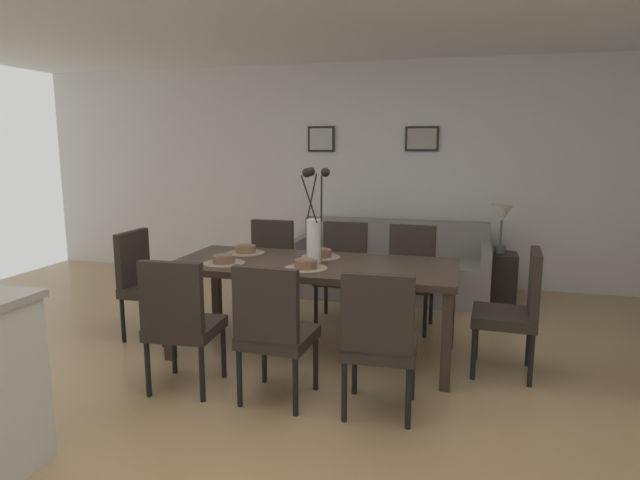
# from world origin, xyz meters

# --- Properties ---
(ground_plane) EXTENTS (9.00, 9.00, 0.00)m
(ground_plane) POSITION_xyz_m (0.00, 0.00, 0.00)
(ground_plane) COLOR tan
(back_wall_panel) EXTENTS (9.00, 0.10, 2.60)m
(back_wall_panel) POSITION_xyz_m (0.00, 3.25, 1.30)
(back_wall_panel) COLOR silver
(back_wall_panel) RESTS_ON ground
(dining_table) EXTENTS (2.20, 0.95, 0.74)m
(dining_table) POSITION_xyz_m (-0.10, 0.72, 0.67)
(dining_table) COLOR #33261E
(dining_table) RESTS_ON ground
(dining_chair_near_left) EXTENTS (0.47, 0.47, 0.92)m
(dining_chair_near_left) POSITION_xyz_m (-0.77, -0.18, 0.51)
(dining_chair_near_left) COLOR black
(dining_chair_near_left) RESTS_ON ground
(dining_chair_near_right) EXTENTS (0.45, 0.45, 0.92)m
(dining_chair_near_right) POSITION_xyz_m (-0.79, 1.57, 0.51)
(dining_chair_near_right) COLOR black
(dining_chair_near_right) RESTS_ON ground
(dining_chair_far_left) EXTENTS (0.47, 0.47, 0.92)m
(dining_chair_far_left) POSITION_xyz_m (-0.12, -0.17, 0.51)
(dining_chair_far_left) COLOR black
(dining_chair_far_left) RESTS_ON ground
(dining_chair_far_right) EXTENTS (0.44, 0.44, 0.92)m
(dining_chair_far_right) POSITION_xyz_m (-0.07, 1.62, 0.51)
(dining_chair_far_right) COLOR black
(dining_chair_far_right) RESTS_ON ground
(dining_chair_mid_left) EXTENTS (0.46, 0.46, 0.92)m
(dining_chair_mid_left) POSITION_xyz_m (0.56, -0.17, 0.51)
(dining_chair_mid_left) COLOR black
(dining_chair_mid_left) RESTS_ON ground
(dining_chair_mid_right) EXTENTS (0.47, 0.47, 0.92)m
(dining_chair_mid_right) POSITION_xyz_m (0.56, 1.59, 0.51)
(dining_chair_mid_right) COLOR black
(dining_chair_mid_right) RESTS_ON ground
(dining_chair_head_west) EXTENTS (0.44, 0.44, 0.92)m
(dining_chair_head_west) POSITION_xyz_m (-1.61, 0.72, 0.51)
(dining_chair_head_west) COLOR black
(dining_chair_head_west) RESTS_ON ground
(dining_chair_head_east) EXTENTS (0.46, 0.46, 0.92)m
(dining_chair_head_east) POSITION_xyz_m (1.40, 0.71, 0.51)
(dining_chair_head_east) COLOR black
(dining_chair_head_east) RESTS_ON ground
(centerpiece_vase) EXTENTS (0.21, 0.23, 0.73)m
(centerpiece_vase) POSITION_xyz_m (-0.10, 0.72, 1.02)
(centerpiece_vase) COLOR silver
(centerpiece_vase) RESTS_ON dining_table
(placemat_near_left) EXTENTS (0.32, 0.32, 0.01)m
(placemat_near_left) POSITION_xyz_m (-0.76, 0.50, 0.74)
(placemat_near_left) COLOR #7F705B
(placemat_near_left) RESTS_ON dining_table
(bowl_near_left) EXTENTS (0.17, 0.17, 0.07)m
(bowl_near_left) POSITION_xyz_m (-0.76, 0.50, 0.78)
(bowl_near_left) COLOR brown
(bowl_near_left) RESTS_ON dining_table
(placemat_near_right) EXTENTS (0.32, 0.32, 0.01)m
(placemat_near_right) POSITION_xyz_m (-0.76, 0.93, 0.74)
(placemat_near_right) COLOR #7F705B
(placemat_near_right) RESTS_ON dining_table
(bowl_near_right) EXTENTS (0.17, 0.17, 0.07)m
(bowl_near_right) POSITION_xyz_m (-0.76, 0.93, 0.78)
(bowl_near_right) COLOR brown
(bowl_near_right) RESTS_ON dining_table
(placemat_far_left) EXTENTS (0.32, 0.32, 0.01)m
(placemat_far_left) POSITION_xyz_m (-0.10, 0.50, 0.74)
(placemat_far_left) COLOR #7F705B
(placemat_far_left) RESTS_ON dining_table
(bowl_far_left) EXTENTS (0.17, 0.17, 0.07)m
(bowl_far_left) POSITION_xyz_m (-0.10, 0.50, 0.78)
(bowl_far_left) COLOR brown
(bowl_far_left) RESTS_ON dining_table
(placemat_far_right) EXTENTS (0.32, 0.32, 0.01)m
(placemat_far_right) POSITION_xyz_m (-0.10, 0.93, 0.74)
(placemat_far_right) COLOR #7F705B
(placemat_far_right) RESTS_ON dining_table
(bowl_far_right) EXTENTS (0.17, 0.17, 0.07)m
(bowl_far_right) POSITION_xyz_m (-0.10, 0.93, 0.78)
(bowl_far_right) COLOR brown
(bowl_far_right) RESTS_ON dining_table
(sofa) EXTENTS (2.10, 0.84, 0.80)m
(sofa) POSITION_xyz_m (0.24, 2.62, 0.28)
(sofa) COLOR gray
(sofa) RESTS_ON ground
(side_table) EXTENTS (0.36, 0.36, 0.52)m
(side_table) POSITION_xyz_m (1.39, 2.64, 0.26)
(side_table) COLOR black
(side_table) RESTS_ON ground
(table_lamp) EXTENTS (0.22, 0.22, 0.51)m
(table_lamp) POSITION_xyz_m (1.39, 2.64, 0.89)
(table_lamp) COLOR #4C4C51
(table_lamp) RESTS_ON side_table
(framed_picture_left) EXTENTS (0.33, 0.03, 0.31)m
(framed_picture_left) POSITION_xyz_m (-0.70, 3.18, 1.71)
(framed_picture_left) COLOR black
(framed_picture_center) EXTENTS (0.38, 0.03, 0.28)m
(framed_picture_center) POSITION_xyz_m (0.50, 3.18, 1.71)
(framed_picture_center) COLOR black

